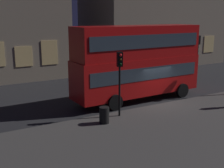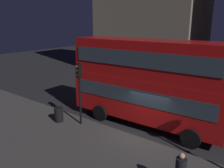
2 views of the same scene
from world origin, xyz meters
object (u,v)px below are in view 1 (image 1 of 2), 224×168
traffic_light_far_side (198,48)px  litter_bin (104,115)px  traffic_light_near_kerb (120,71)px  double_decker_bus (138,59)px

traffic_light_far_side → litter_bin: size_ratio=4.47×
traffic_light_near_kerb → litter_bin: size_ratio=4.14×
traffic_light_near_kerb → double_decker_bus: bearing=55.6°
traffic_light_near_kerb → traffic_light_far_side: 13.80m
double_decker_bus → litter_bin: (-4.51, -3.29, -2.42)m
traffic_light_near_kerb → litter_bin: (-1.37, -0.60, -2.33)m
traffic_light_far_side → litter_bin: (-13.81, -6.59, -2.42)m
traffic_light_far_side → litter_bin: traffic_light_far_side is taller
traffic_light_near_kerb → traffic_light_far_side: (12.44, 5.99, 0.09)m
traffic_light_near_kerb → litter_bin: bearing=-141.1°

